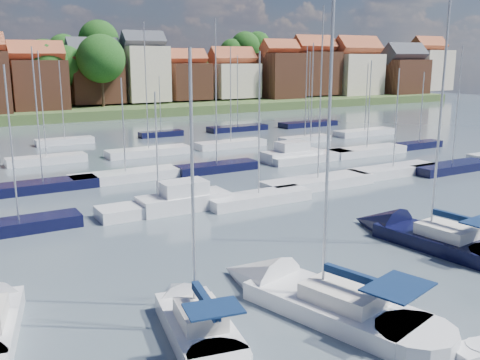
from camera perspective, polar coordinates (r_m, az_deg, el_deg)
ground at (r=61.50m, az=-9.16°, el=2.04°), size 260.00×260.00×0.00m
sailboat_left at (r=23.99m, az=-5.10°, el=-14.55°), size 4.09×9.61×12.78m
sailboat_centre at (r=26.15m, az=6.74°, el=-12.21°), size 6.59×13.15×17.21m
sailboat_navy at (r=36.05m, az=18.37°, el=-5.64°), size 4.51×12.17×16.44m
tender at (r=23.90m, az=24.26°, el=-16.25°), size 2.67×1.48×0.55m
buoy_c at (r=25.61m, az=18.13°, el=-14.24°), size 0.52×0.52×0.52m
buoy_e at (r=35.98m, az=15.24°, el=-6.06°), size 0.43×0.43×0.43m
marina_field at (r=57.74m, az=-5.67°, el=1.87°), size 79.62×41.41×15.93m
far_shore_town at (r=151.19m, az=-21.37°, el=9.44°), size 212.46×90.00×22.27m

